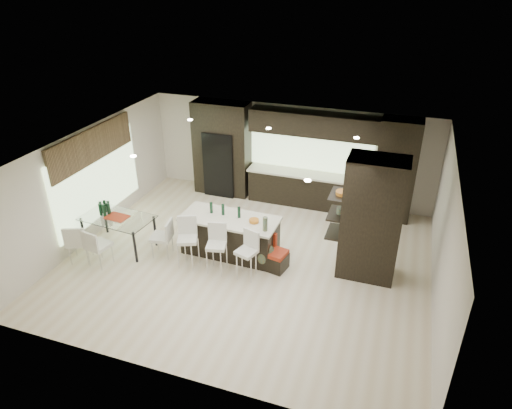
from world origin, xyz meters
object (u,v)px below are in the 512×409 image
at_px(stool_right, 246,260).
at_px(chair_near, 99,248).
at_px(stool_mid, 217,254).
at_px(bench, 262,255).
at_px(floor_vase, 265,242).
at_px(chair_end, 162,239).
at_px(kitchen_island, 230,235).
at_px(stool_left, 188,248).
at_px(chair_far, 79,243).
at_px(dining_table, 119,232).

height_order(stool_right, chair_near, stool_right).
height_order(stool_mid, bench, stool_mid).
xyz_separation_m(stool_right, floor_vase, (0.25, 0.51, 0.18)).
bearing_deg(bench, chair_near, -149.17).
height_order(bench, chair_end, chair_end).
bearing_deg(floor_vase, stool_right, -115.56).
height_order(kitchen_island, stool_right, kitchen_island).
relative_size(stool_mid, stool_right, 1.03).
bearing_deg(stool_mid, floor_vase, 16.50).
xyz_separation_m(stool_right, chair_near, (-3.27, -0.61, -0.01)).
xyz_separation_m(stool_mid, floor_vase, (0.93, 0.52, 0.17)).
height_order(stool_mid, floor_vase, floor_vase).
xyz_separation_m(kitchen_island, stool_left, (-0.68, -0.79, 0.01)).
bearing_deg(chair_end, kitchen_island, -77.58).
height_order(kitchen_island, bench, kitchen_island).
relative_size(floor_vase, chair_far, 1.42).
bearing_deg(chair_far, chair_end, 3.60).
relative_size(stool_left, floor_vase, 0.76).
xyz_separation_m(stool_mid, chair_near, (-2.58, -0.60, -0.03)).
distance_m(kitchen_island, bench, 0.90).
bearing_deg(floor_vase, chair_end, -171.79).
distance_m(bench, chair_near, 3.63).
xyz_separation_m(stool_mid, chair_far, (-3.10, -0.61, -0.02)).
bearing_deg(dining_table, kitchen_island, 18.32).
xyz_separation_m(stool_mid, chair_end, (-1.45, 0.18, -0.04)).
bearing_deg(stool_right, kitchen_island, 149.27).
relative_size(bench, floor_vase, 0.94).
distance_m(stool_right, chair_end, 2.14).
relative_size(floor_vase, dining_table, 0.76).
distance_m(bench, chair_end, 2.34).
relative_size(dining_table, chair_end, 1.97).
bearing_deg(kitchen_island, dining_table, -165.09).
relative_size(stool_left, stool_right, 1.07).
bearing_deg(chair_end, stool_mid, -107.18).
xyz_separation_m(dining_table, chair_far, (-0.52, -0.78, 0.05)).
height_order(bench, floor_vase, floor_vase).
xyz_separation_m(dining_table, chair_near, (0.00, -0.78, 0.03)).
height_order(stool_mid, stool_right, stool_mid).
bearing_deg(stool_left, floor_vase, -3.54).
bearing_deg(chair_far, bench, -5.07).
height_order(floor_vase, dining_table, floor_vase).
height_order(kitchen_island, floor_vase, floor_vase).
bearing_deg(stool_mid, chair_near, -179.66).
xyz_separation_m(bench, chair_end, (-2.29, -0.40, 0.19)).
xyz_separation_m(bench, floor_vase, (0.09, -0.06, 0.40)).
bearing_deg(stool_left, bench, -0.58).
bearing_deg(stool_right, stool_mid, -161.63).
bearing_deg(dining_table, chair_end, 5.16).
relative_size(stool_left, chair_near, 1.10).
height_order(bench, dining_table, dining_table).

